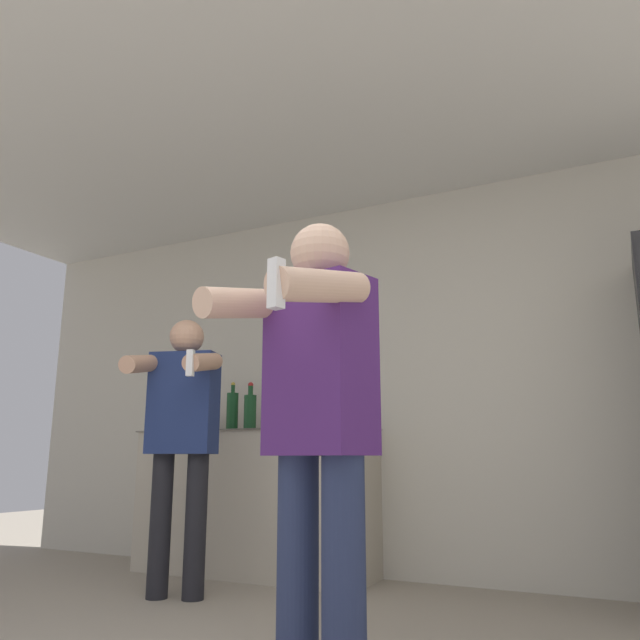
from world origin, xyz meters
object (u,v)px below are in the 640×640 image
object	(u,v)px
bottle_green_wine	(209,411)
person_man_side	(182,425)
bottle_amber_bourbon	(177,413)
bottle_clear_vodka	(250,411)
person_woman_foreground	(317,416)
bottle_tall_gin	(232,411)

from	to	relation	value
bottle_green_wine	person_man_side	world-z (taller)	person_man_side
bottle_amber_bourbon	bottle_clear_vodka	distance (m)	0.64
bottle_amber_bourbon	person_woman_foreground	xyz separation A→B (m)	(2.11, -1.87, -0.19)
bottle_clear_vodka	bottle_tall_gin	bearing A→B (deg)	180.00
person_woman_foreground	person_man_side	xyz separation A→B (m)	(-1.44, 1.11, 0.06)
bottle_green_wine	bottle_amber_bourbon	world-z (taller)	bottle_green_wine
bottle_clear_vodka	person_man_side	xyz separation A→B (m)	(0.03, -0.76, -0.13)
bottle_amber_bourbon	bottle_clear_vodka	world-z (taller)	bottle_amber_bourbon
bottle_amber_bourbon	person_man_side	xyz separation A→B (m)	(0.66, -0.76, -0.13)
person_woman_foreground	person_man_side	world-z (taller)	person_man_side
bottle_green_wine	person_woman_foreground	size ratio (longest dim) A/B	0.23
bottle_green_wine	bottle_tall_gin	xyz separation A→B (m)	(0.20, -0.00, -0.00)
bottle_amber_bourbon	bottle_tall_gin	world-z (taller)	same
person_man_side	bottle_clear_vodka	bearing A→B (deg)	92.01
bottle_clear_vodka	person_man_side	size ratio (longest dim) A/B	0.21
bottle_amber_bourbon	bottle_tall_gin	bearing A→B (deg)	0.00
bottle_green_wine	person_man_side	bearing A→B (deg)	-63.72
bottle_tall_gin	bottle_clear_vodka	distance (m)	0.15
bottle_green_wine	person_man_side	size ratio (longest dim) A/B	0.23
bottle_tall_gin	person_man_side	xyz separation A→B (m)	(0.17, -0.76, -0.14)
person_woman_foreground	bottle_amber_bourbon	bearing A→B (deg)	138.41
bottle_tall_gin	person_man_side	bearing A→B (deg)	-77.06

